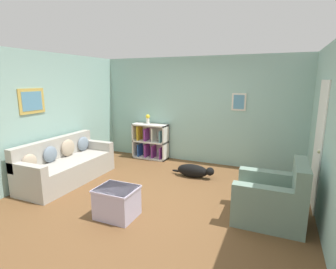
{
  "coord_description": "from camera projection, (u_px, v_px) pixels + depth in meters",
  "views": [
    {
      "loc": [
        1.88,
        -3.98,
        2.05
      ],
      "look_at": [
        0.0,
        0.4,
        1.05
      ],
      "focal_mm": 28.0,
      "sensor_mm": 36.0,
      "label": 1
    }
  ],
  "objects": [
    {
      "name": "recliner_chair",
      "position": [
        273.0,
        199.0,
        3.84
      ],
      "size": [
        0.96,
        0.86,
        0.93
      ],
      "color": "gray",
      "rests_on": "ground_plane"
    },
    {
      "name": "wall_back",
      "position": [
        198.0,
        111.0,
        6.48
      ],
      "size": [
        5.6,
        0.13,
        2.6
      ],
      "color": "#93BCB2",
      "rests_on": "ground_plane"
    },
    {
      "name": "wall_left",
      "position": [
        48.0,
        116.0,
        5.44
      ],
      "size": [
        0.13,
        5.0,
        2.6
      ],
      "color": "#93BCB2",
      "rests_on": "ground_plane"
    },
    {
      "name": "dog",
      "position": [
        194.0,
        171.0,
        5.59
      ],
      "size": [
        0.95,
        0.25,
        0.28
      ],
      "color": "black",
      "rests_on": "ground_plane"
    },
    {
      "name": "ground_plane",
      "position": [
        159.0,
        195.0,
        4.73
      ],
      "size": [
        14.0,
        14.0,
        0.0
      ],
      "primitive_type": "plane",
      "color": "brown"
    },
    {
      "name": "vase",
      "position": [
        148.0,
        119.0,
        6.8
      ],
      "size": [
        0.11,
        0.11,
        0.25
      ],
      "color": "silver",
      "rests_on": "bookshelf"
    },
    {
      "name": "coffee_table",
      "position": [
        117.0,
        202.0,
        3.95
      ],
      "size": [
        0.6,
        0.5,
        0.46
      ],
      "color": "#BCB2D1",
      "rests_on": "ground_plane"
    },
    {
      "name": "bookshelf",
      "position": [
        150.0,
        141.0,
        6.92
      ],
      "size": [
        0.92,
        0.36,
        0.92
      ],
      "color": "silver",
      "rests_on": "ground_plane"
    },
    {
      "name": "wall_right",
      "position": [
        332.0,
        138.0,
        3.49
      ],
      "size": [
        0.16,
        5.0,
        2.6
      ],
      "color": "#93BCB2",
      "rests_on": "ground_plane"
    },
    {
      "name": "couch",
      "position": [
        66.0,
        166.0,
        5.36
      ],
      "size": [
        0.81,
        2.02,
        0.88
      ],
      "color": "#ADA89E",
      "rests_on": "ground_plane"
    }
  ]
}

